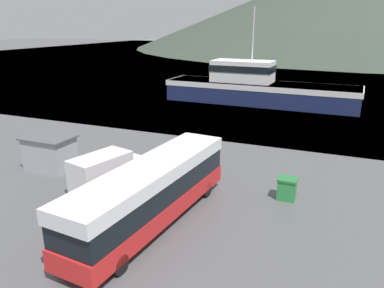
{
  "coord_description": "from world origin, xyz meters",
  "views": [
    {
      "loc": [
        6.26,
        -6.96,
        10.0
      ],
      "look_at": [
        -3.28,
        15.88,
        2.0
      ],
      "focal_mm": 35.0,
      "sensor_mm": 36.0,
      "label": 1
    }
  ],
  "objects_px": {
    "dock_kiosk": "(50,153)",
    "delivery_van": "(108,171)",
    "small_boat": "(321,96)",
    "fishing_boat": "(257,88)",
    "tour_bus": "(152,191)",
    "storage_bin": "(287,188)"
  },
  "relations": [
    {
      "from": "fishing_boat",
      "to": "small_boat",
      "type": "xyz_separation_m",
      "value": [
        7.62,
        6.13,
        -1.64
      ]
    },
    {
      "from": "dock_kiosk",
      "to": "small_boat",
      "type": "distance_m",
      "value": 38.19
    },
    {
      "from": "tour_bus",
      "to": "delivery_van",
      "type": "height_order",
      "value": "tour_bus"
    },
    {
      "from": "dock_kiosk",
      "to": "small_boat",
      "type": "height_order",
      "value": "dock_kiosk"
    },
    {
      "from": "dock_kiosk",
      "to": "delivery_van",
      "type": "bearing_deg",
      "value": -12.6
    },
    {
      "from": "small_boat",
      "to": "tour_bus",
      "type": "bearing_deg",
      "value": 123.91
    },
    {
      "from": "delivery_van",
      "to": "dock_kiosk",
      "type": "xyz_separation_m",
      "value": [
        -5.8,
        1.3,
        -0.03
      ]
    },
    {
      "from": "delivery_van",
      "to": "small_boat",
      "type": "height_order",
      "value": "delivery_van"
    },
    {
      "from": "storage_bin",
      "to": "dock_kiosk",
      "type": "height_order",
      "value": "dock_kiosk"
    },
    {
      "from": "tour_bus",
      "to": "small_boat",
      "type": "bearing_deg",
      "value": 87.27
    },
    {
      "from": "delivery_van",
      "to": "fishing_boat",
      "type": "height_order",
      "value": "fishing_boat"
    },
    {
      "from": "tour_bus",
      "to": "small_boat",
      "type": "xyz_separation_m",
      "value": [
        5.32,
        38.72,
        -1.41
      ]
    },
    {
      "from": "delivery_van",
      "to": "storage_bin",
      "type": "distance_m",
      "value": 10.99
    },
    {
      "from": "delivery_van",
      "to": "fishing_boat",
      "type": "distance_m",
      "value": 30.07
    },
    {
      "from": "delivery_van",
      "to": "fishing_boat",
      "type": "relative_size",
      "value": 0.22
    },
    {
      "from": "small_boat",
      "to": "fishing_boat",
      "type": "bearing_deg",
      "value": 80.57
    },
    {
      "from": "fishing_boat",
      "to": "small_boat",
      "type": "relative_size",
      "value": 3.76
    },
    {
      "from": "tour_bus",
      "to": "dock_kiosk",
      "type": "distance_m",
      "value": 11.08
    },
    {
      "from": "tour_bus",
      "to": "small_boat",
      "type": "distance_m",
      "value": 39.1
    },
    {
      "from": "storage_bin",
      "to": "small_boat",
      "type": "xyz_separation_m",
      "value": [
        -0.69,
        33.16,
        -0.25
      ]
    },
    {
      "from": "delivery_van",
      "to": "storage_bin",
      "type": "relative_size",
      "value": 4.18
    },
    {
      "from": "small_boat",
      "to": "delivery_van",
      "type": "bearing_deg",
      "value": 116.44
    }
  ]
}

